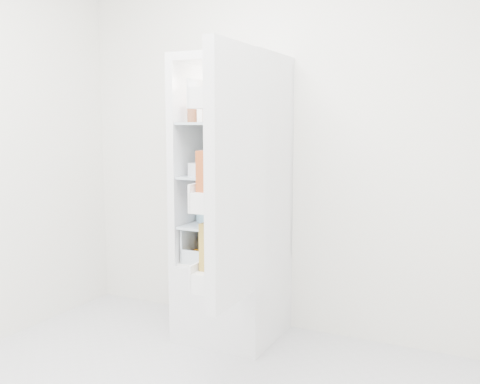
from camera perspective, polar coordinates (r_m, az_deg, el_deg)
The scene contains 19 objects.
room_walls at distance 2.26m, azimuth -10.53°, elevation 12.57°, with size 3.02×3.02×2.61m.
refrigerator at distance 3.49m, azimuth -0.49°, elevation -4.51°, with size 0.60×0.60×1.80m.
shelf_low at distance 3.42m, azimuth -0.96°, elevation -3.47°, with size 0.49×0.53×0.01m, color silver.
shelf_mid at distance 3.38m, azimuth -0.97°, elevation 1.70°, with size 0.49×0.53×0.01m, color silver.
shelf_top at distance 3.36m, azimuth -0.98°, elevation 7.31°, with size 0.49×0.53×0.01m, color silver.
crisper_left at distance 3.50m, azimuth -2.74°, elevation -5.39°, with size 0.23×0.46×0.22m, color silver, non-canonical shape.
crisper_right at distance 3.39m, azimuth 0.89°, elevation -5.80°, with size 0.23×0.46×0.22m, color silver, non-canonical shape.
condiment_jars at distance 3.28m, azimuth -2.56°, elevation 8.18°, with size 0.38×0.16×0.08m.
squeeze_bottle at distance 3.43m, azimuth 2.39°, elevation 8.87°, with size 0.05×0.05×0.17m, color silver.
tub_white at distance 3.32m, azimuth -4.06°, elevation 2.41°, with size 0.13×0.13×0.08m, color silver.
tub_cream at distance 3.27m, azimuth -0.14°, elevation 2.23°, with size 0.11×0.11×0.07m, color silver.
tin_red at distance 3.27m, azimuth 0.67°, elevation 2.11°, with size 0.08×0.08×0.05m, color red.
tub_green at distance 3.44m, azimuth 2.72°, elevation 2.53°, with size 0.09×0.13×0.07m, color #42934D.
red_cabbage at distance 3.32m, azimuth 1.27°, elevation -2.31°, with size 0.15×0.15×0.15m, color #531C4C.
bell_pepper at distance 3.35m, azimuth -1.74°, elevation -2.68°, with size 0.10×0.10×0.10m, color #B92F0B.
mushroom_bowl at distance 3.49m, azimuth -3.37°, elevation -2.51°, with size 0.16×0.16×0.08m, color #9CCFE9.
citrus_pile at distance 3.49m, azimuth -2.89°, elevation -5.94°, with size 0.20×0.31×0.16m.
veg_pile at distance 3.40m, azimuth 0.95°, elevation -6.59°, with size 0.16×0.30×0.10m.
fridge_door at distance 2.72m, azimuth -0.81°, elevation 1.25°, with size 0.18×0.60×1.30m.
Camera 1 is at (1.34, -1.80, 1.38)m, focal length 40.00 mm.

